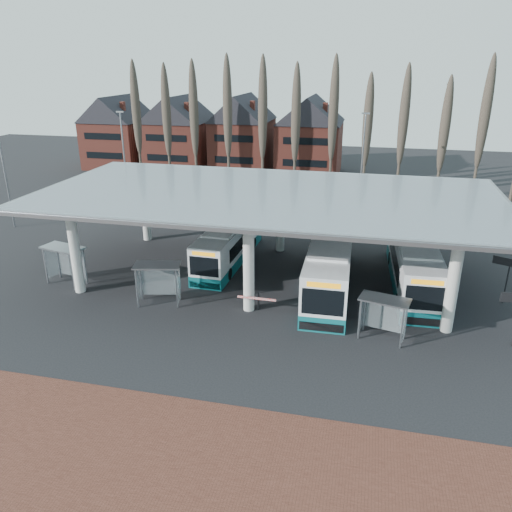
% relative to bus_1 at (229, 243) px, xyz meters
% --- Properties ---
extents(ground, '(140.00, 140.00, 0.00)m').
position_rel_bus_1_xyz_m(ground, '(3.50, -10.35, -1.47)').
color(ground, black).
rests_on(ground, ground).
extents(brick_strip, '(70.00, 10.00, 0.03)m').
position_rel_bus_1_xyz_m(brick_strip, '(3.50, -22.35, -1.46)').
color(brick_strip, brown).
rests_on(brick_strip, ground).
extents(station_canopy, '(32.00, 16.00, 6.34)m').
position_rel_bus_1_xyz_m(station_canopy, '(3.50, -2.35, 4.21)').
color(station_canopy, beige).
rests_on(station_canopy, ground).
extents(poplar_row, '(45.10, 1.10, 14.50)m').
position_rel_bus_1_xyz_m(poplar_row, '(3.50, 22.65, 7.30)').
color(poplar_row, '#473D33').
rests_on(poplar_row, ground).
extents(townhouse_row, '(36.80, 10.30, 12.25)m').
position_rel_bus_1_xyz_m(townhouse_row, '(-12.25, 33.65, 4.47)').
color(townhouse_row, brown).
rests_on(townhouse_row, ground).
extents(lamp_post_a, '(0.80, 0.16, 10.17)m').
position_rel_bus_1_xyz_m(lamp_post_a, '(-14.50, 11.65, 3.86)').
color(lamp_post_a, slate).
rests_on(lamp_post_a, ground).
extents(lamp_post_b, '(0.80, 0.16, 10.17)m').
position_rel_bus_1_xyz_m(lamp_post_b, '(9.50, 15.65, 3.86)').
color(lamp_post_b, slate).
rests_on(lamp_post_b, ground).
extents(lamp_post_d, '(0.80, 0.16, 10.17)m').
position_rel_bus_1_xyz_m(lamp_post_d, '(-22.50, 3.65, 3.86)').
color(lamp_post_d, slate).
rests_on(lamp_post_d, ground).
extents(bus_1, '(2.78, 11.32, 3.12)m').
position_rel_bus_1_xyz_m(bus_1, '(0.00, 0.00, 0.00)').
color(bus_1, white).
rests_on(bus_1, ground).
extents(bus_2, '(3.08, 13.04, 3.61)m').
position_rel_bus_1_xyz_m(bus_2, '(8.19, -3.23, 0.23)').
color(bus_2, white).
rests_on(bus_2, ground).
extents(bus_3, '(3.21, 12.50, 3.44)m').
position_rel_bus_1_xyz_m(bus_3, '(13.85, -1.48, 0.15)').
color(bus_3, white).
rests_on(bus_3, ground).
extents(shelter_0, '(3.26, 2.14, 2.78)m').
position_rel_bus_1_xyz_m(shelter_0, '(-10.09, -6.74, 0.55)').
color(shelter_0, gray).
rests_on(shelter_0, ground).
extents(shelter_1, '(3.22, 2.09, 2.75)m').
position_rel_bus_1_xyz_m(shelter_1, '(-2.46, -8.16, 0.53)').
color(shelter_1, gray).
rests_on(shelter_1, ground).
extents(shelter_2, '(2.99, 1.97, 2.55)m').
position_rel_bus_1_xyz_m(shelter_2, '(11.79, -9.53, 0.38)').
color(shelter_2, gray).
rests_on(shelter_2, ground).
extents(info_sign_1, '(1.97, 0.98, 3.14)m').
position_rel_bus_1_xyz_m(info_sign_1, '(19.60, -3.19, 1.16)').
color(info_sign_1, black).
rests_on(info_sign_1, ground).
extents(barrier, '(2.46, 0.66, 1.23)m').
position_rel_bus_1_xyz_m(barrier, '(4.12, -8.16, -0.52)').
color(barrier, black).
rests_on(barrier, ground).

